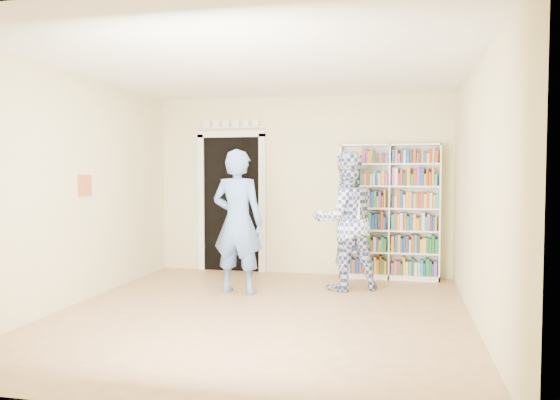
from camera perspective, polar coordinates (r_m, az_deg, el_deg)
name	(u,v)px	position (r m, az deg, el deg)	size (l,w,h in m)	color
floor	(260,314)	(6.10, -2.07, -11.87)	(5.00, 5.00, 0.00)	olive
ceiling	(260,65)	(6.01, -2.12, 13.88)	(5.00, 5.00, 0.00)	white
wall_back	(301,186)	(8.35, 2.18, 1.51)	(4.50, 4.50, 0.00)	beige
wall_left	(74,190)	(6.82, -20.73, 0.99)	(5.00, 5.00, 0.00)	beige
wall_right	(479,193)	(5.77, 20.09, 0.67)	(5.00, 5.00, 0.00)	beige
bookshelf	(389,211)	(8.08, 11.35, -1.15)	(1.42, 0.27, 1.96)	white
doorway	(232,196)	(8.59, -5.09, 0.41)	(1.10, 0.08, 2.43)	black
wall_art	(85,185)	(6.98, -19.71, 1.46)	(0.03, 0.25, 0.25)	brown
man_blue	(238,222)	(7.00, -4.44, -2.28)	(0.67, 0.44, 1.85)	#5479BB
man_plaid	(346,221)	(7.27, 6.88, -2.18)	(0.89, 0.69, 1.82)	navy
paper_sheet	(351,210)	(7.05, 7.42, -1.09)	(0.22, 0.01, 0.32)	white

